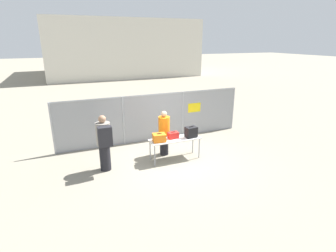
{
  "coord_description": "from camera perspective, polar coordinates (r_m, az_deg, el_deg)",
  "views": [
    {
      "loc": [
        -3.42,
        -7.7,
        4.04
      ],
      "look_at": [
        0.01,
        0.61,
        1.05
      ],
      "focal_mm": 28.0,
      "sensor_mm": 36.0,
      "label": 1
    }
  ],
  "objects": [
    {
      "name": "suitcase_red",
      "position": [
        9.06,
        1.13,
        -2.02
      ],
      "size": [
        0.36,
        0.24,
        0.24
      ],
      "color": "red",
      "rests_on": "inspection_table"
    },
    {
      "name": "inspection_table",
      "position": [
        9.08,
        1.52,
        -3.19
      ],
      "size": [
        1.79,
        0.61,
        0.77
      ],
      "color": "silver",
      "rests_on": "ground_plane"
    },
    {
      "name": "suitcase_orange",
      "position": [
        8.79,
        -1.92,
        -2.54
      ],
      "size": [
        0.46,
        0.39,
        0.29
      ],
      "color": "orange",
      "rests_on": "inspection_table"
    },
    {
      "name": "distant_hangar",
      "position": [
        34.0,
        -10.96,
        16.4
      ],
      "size": [
        16.36,
        12.85,
        6.1
      ],
      "color": "beige",
      "rests_on": "ground_plane"
    },
    {
      "name": "suitcase_black",
      "position": [
        9.17,
        5.05,
        -1.33
      ],
      "size": [
        0.42,
        0.32,
        0.4
      ],
      "color": "black",
      "rests_on": "inspection_table"
    },
    {
      "name": "utility_trailer",
      "position": [
        12.92,
        2.71,
        1.81
      ],
      "size": [
        3.89,
        1.97,
        0.6
      ],
      "color": "white",
      "rests_on": "ground_plane"
    },
    {
      "name": "ground_plane",
      "position": [
        9.35,
        1.41,
        -7.23
      ],
      "size": [
        120.0,
        120.0,
        0.0
      ],
      "primitive_type": "plane",
      "color": "gray"
    },
    {
      "name": "traveler_hooded",
      "position": [
        8.42,
        -13.73,
        -3.26
      ],
      "size": [
        0.45,
        0.7,
        1.83
      ],
      "rotation": [
        0.0,
        0.0,
        0.37
      ],
      "color": "black",
      "rests_on": "ground_plane"
    },
    {
      "name": "fence_section",
      "position": [
        10.8,
        -2.93,
        2.18
      ],
      "size": [
        7.84,
        0.07,
        1.96
      ],
      "color": "#9EA0A5",
      "rests_on": "ground_plane"
    },
    {
      "name": "security_worker_near",
      "position": [
        9.41,
        -0.85,
        -1.41
      ],
      "size": [
        0.41,
        0.41,
        1.65
      ],
      "rotation": [
        0.0,
        0.0,
        3.34
      ],
      "color": "black",
      "rests_on": "ground_plane"
    }
  ]
}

